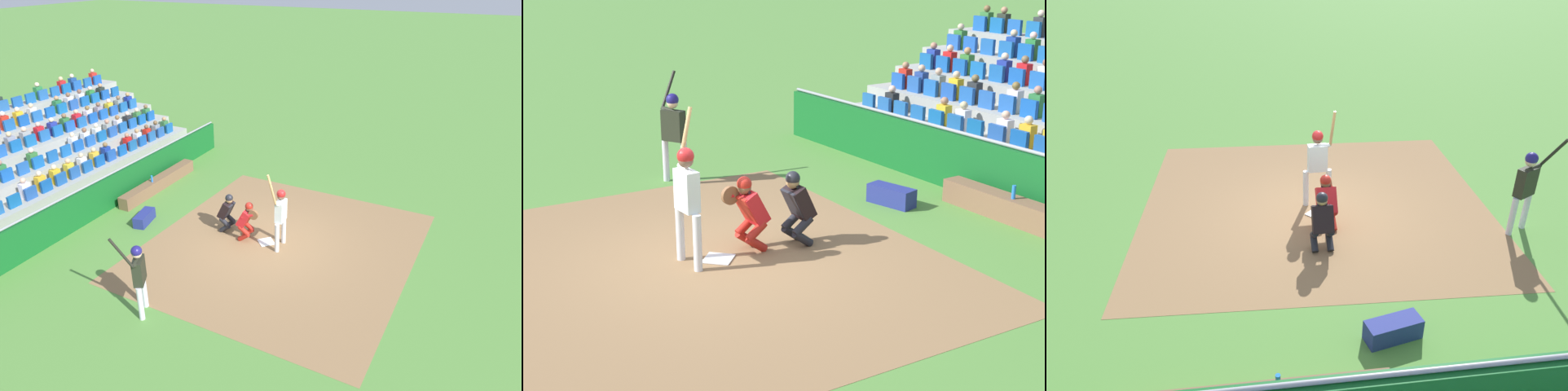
# 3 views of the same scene
# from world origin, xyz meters

# --- Properties ---
(ground_plane) EXTENTS (160.00, 160.00, 0.00)m
(ground_plane) POSITION_xyz_m (0.00, 0.00, 0.00)
(ground_plane) COLOR #508538
(infield_dirt_patch) EXTENTS (8.30, 7.60, 0.01)m
(infield_dirt_patch) POSITION_xyz_m (0.00, 0.50, 0.00)
(infield_dirt_patch) COLOR olive
(infield_dirt_patch) RESTS_ON ground_plane
(home_plate_marker) EXTENTS (0.62, 0.62, 0.02)m
(home_plate_marker) POSITION_xyz_m (0.00, 0.00, 0.02)
(home_plate_marker) COLOR white
(home_plate_marker) RESTS_ON infield_dirt_patch
(batter_at_plate) EXTENTS (0.70, 0.43, 2.39)m
(batter_at_plate) POSITION_xyz_m (0.06, 0.47, 1.17)
(batter_at_plate) COLOR silver
(batter_at_plate) RESTS_ON ground_plane
(catcher_crouching) EXTENTS (0.47, 0.72, 1.27)m
(catcher_crouching) POSITION_xyz_m (0.08, -0.60, 0.71)
(catcher_crouching) COLOR #B02117
(catcher_crouching) RESTS_ON ground_plane
(home_plate_umpire) EXTENTS (0.46, 0.47, 1.28)m
(home_plate_umpire) POSITION_xyz_m (-0.12, -1.39, 0.70)
(home_plate_umpire) COLOR black
(home_plate_umpire) RESTS_ON ground_plane
(water_bottle_on_bench) EXTENTS (0.07, 0.07, 0.25)m
(water_bottle_on_bench) POSITION_xyz_m (-1.30, -5.17, 0.56)
(water_bottle_on_bench) COLOR blue
(water_bottle_on_bench) RESTS_ON dugout_bench
(equipment_duffel_bag) EXTENTS (0.97, 0.55, 0.36)m
(equipment_duffel_bag) POSITION_xyz_m (0.62, -4.03, 0.18)
(equipment_duffel_bag) COLOR navy
(equipment_duffel_bag) RESTS_ON ground_plane
(on_deck_batter) EXTENTS (0.80, 0.53, 2.23)m
(on_deck_batter) POSITION_xyz_m (4.18, -1.25, 1.16)
(on_deck_batter) COLOR silver
(on_deck_batter) RESTS_ON ground_plane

